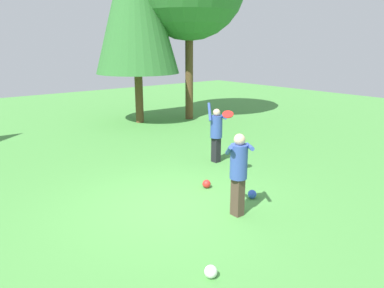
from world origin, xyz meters
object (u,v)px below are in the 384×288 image
object	(u,v)px
person_catcher	(239,168)
frisbee	(228,114)
person_thrower	(216,131)
ball_blue	(252,194)
ball_red	(207,184)
ball_white	(211,272)

from	to	relation	value
person_catcher	frisbee	bearing A→B (deg)	-0.00
person_thrower	ball_blue	world-z (taller)	person_thrower
ball_blue	frisbee	bearing A→B (deg)	72.71
person_thrower	ball_red	size ratio (longest dim) A/B	8.61
frisbee	person_catcher	bearing A→B (deg)	-127.96
ball_blue	ball_white	bearing A→B (deg)	-149.24
ball_blue	ball_red	size ratio (longest dim) A/B	0.99
ball_blue	ball_red	xyz separation A→B (m)	(-0.38, 1.11, 0.00)
ball_white	ball_blue	bearing A→B (deg)	30.76
frisbee	ball_blue	xyz separation A→B (m)	(-0.38, -1.21, -1.59)
ball_blue	ball_white	world-z (taller)	ball_blue
ball_blue	ball_red	world-z (taller)	ball_red
ball_red	ball_white	size ratio (longest dim) A/B	1.02
frisbee	ball_blue	distance (m)	2.03
person_catcher	ball_red	bearing A→B (deg)	20.09
person_thrower	frisbee	distance (m)	1.67
person_thrower	ball_red	world-z (taller)	person_thrower
person_thrower	ball_white	distance (m)	5.63
person_thrower	ball_red	distance (m)	2.22
person_catcher	ball_white	world-z (taller)	person_catcher
person_thrower	person_catcher	world-z (taller)	person_thrower
ball_blue	ball_white	size ratio (longest dim) A/B	1.01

